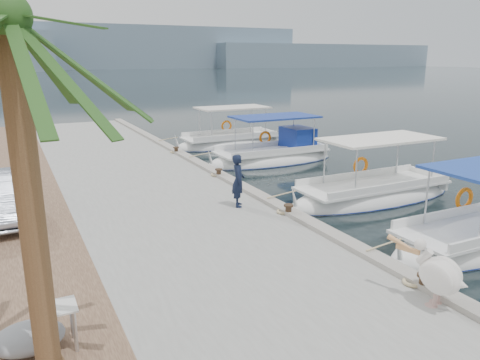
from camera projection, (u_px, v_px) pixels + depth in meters
name	position (u px, v px, depth m)	size (l,w,h in m)	color
ground	(329.00, 247.00, 12.58)	(400.00, 400.00, 0.00)	black
concrete_quay	(164.00, 203.00, 15.56)	(6.00, 40.00, 0.50)	gray
quay_curb	(239.00, 184.00, 16.67)	(0.44, 40.00, 0.12)	gray
distant_hills	(97.00, 50.00, 197.88)	(330.00, 60.00, 18.00)	slate
fishing_caique_c	(373.00, 196.00, 16.76)	(6.95, 2.30, 2.83)	white
fishing_caique_d	(273.00, 158.00, 22.83)	(6.70, 2.47, 2.83)	white
fishing_caique_e	(230.00, 144.00, 26.82)	(6.65, 2.37, 2.83)	white
mooring_bollards	(288.00, 209.00, 13.55)	(0.28, 20.28, 0.33)	black
pelican	(438.00, 274.00, 8.56)	(0.74, 1.53, 1.19)	tan
fisherman	(238.00, 181.00, 14.24)	(0.59, 0.39, 1.62)	black
date_palm	(8.00, 20.00, 5.39)	(4.60, 4.60, 5.83)	brown
tarp_bundle	(29.00, 338.00, 7.32)	(1.10, 0.90, 0.40)	gray
folding_table	(59.00, 318.00, 7.27)	(0.55, 0.55, 0.73)	silver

